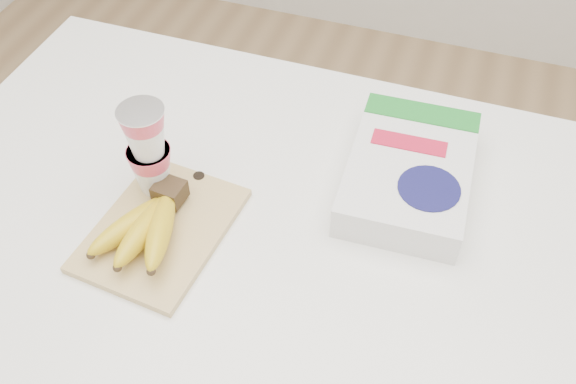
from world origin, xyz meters
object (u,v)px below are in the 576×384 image
object	(u,v)px
cutting_board	(161,229)
bananas	(147,224)
yogurt_stack	(148,148)
table	(268,352)
cereal_box	(409,172)

from	to	relation	value
cutting_board	bananas	size ratio (longest dim) A/B	1.37
bananas	yogurt_stack	distance (m)	0.12
cutting_board	yogurt_stack	size ratio (longest dim) A/B	1.53
cutting_board	table	bearing A→B (deg)	36.32
bananas	yogurt_stack	xyz separation A→B (m)	(-0.04, 0.10, 0.07)
cutting_board	yogurt_stack	xyz separation A→B (m)	(-0.05, 0.08, 0.10)
table	bananas	world-z (taller)	bananas
bananas	yogurt_stack	bearing A→B (deg)	110.55
table	bananas	size ratio (longest dim) A/B	6.44
bananas	cutting_board	bearing A→B (deg)	62.85
bananas	cereal_box	xyz separation A→B (m)	(0.37, 0.25, -0.01)
yogurt_stack	cereal_box	size ratio (longest dim) A/B	0.57
table	yogurt_stack	bearing A→B (deg)	-176.85
bananas	yogurt_stack	size ratio (longest dim) A/B	1.12
cutting_board	bananas	world-z (taller)	bananas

